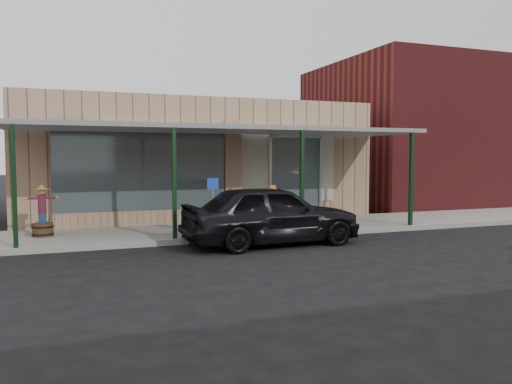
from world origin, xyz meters
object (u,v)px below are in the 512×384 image
object	(u,v)px
barrel_pumpkin	(223,221)
handicap_sign	(213,198)
parked_sedan	(271,214)
barrel_scarecrow	(43,219)

from	to	relation	value
barrel_pumpkin	handicap_sign	distance (m)	1.13
barrel_pumpkin	parked_sedan	world-z (taller)	parked_sedan
barrel_scarecrow	barrel_pumpkin	size ratio (longest dim) A/B	1.66
handicap_sign	parked_sedan	xyz separation A→B (m)	(1.23, -1.15, -0.36)
parked_sedan	barrel_pumpkin	bearing A→B (deg)	18.48
handicap_sign	parked_sedan	bearing A→B (deg)	-49.10
barrel_pumpkin	handicap_sign	size ratio (longest dim) A/B	0.54
barrel_scarecrow	parked_sedan	bearing A→B (deg)	-1.15
barrel_scarecrow	parked_sedan	distance (m)	6.05
barrel_scarecrow	barrel_pumpkin	xyz separation A→B (m)	(4.79, -0.61, -0.18)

